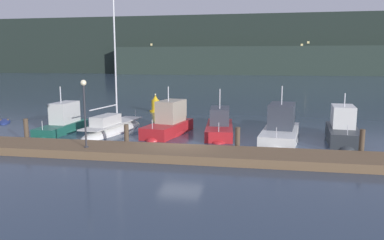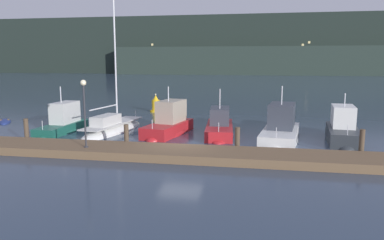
{
  "view_description": "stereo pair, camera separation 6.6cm",
  "coord_description": "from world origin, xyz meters",
  "px_view_note": "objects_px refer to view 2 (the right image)",
  "views": [
    {
      "loc": [
        4.5,
        -20.93,
        5.24
      ],
      "look_at": [
        0.0,
        3.78,
        1.2
      ],
      "focal_mm": 35.0,
      "sensor_mm": 36.0,
      "label": 1
    },
    {
      "loc": [
        4.56,
        -20.91,
        5.24
      ],
      "look_at": [
        0.0,
        3.78,
        1.2
      ],
      "focal_mm": 35.0,
      "sensor_mm": 36.0,
      "label": 2
    }
  ],
  "objects_px": {
    "motorboat_berth_4": "(220,130)",
    "motorboat_berth_5": "(280,134)",
    "motorboat_berth_1": "(63,126)",
    "motorboat_berth_6": "(343,135)",
    "channel_buoy": "(156,105)",
    "rowboat_adrift": "(5,122)",
    "motorboat_berth_3": "(169,128)",
    "sailboat_berth_2": "(113,130)",
    "dock_lamppost": "(84,102)"
  },
  "relations": [
    {
      "from": "motorboat_berth_1",
      "to": "motorboat_berth_4",
      "type": "height_order",
      "value": "motorboat_berth_1"
    },
    {
      "from": "motorboat_berth_3",
      "to": "channel_buoy",
      "type": "height_order",
      "value": "motorboat_berth_3"
    },
    {
      "from": "dock_lamppost",
      "to": "motorboat_berth_5",
      "type": "bearing_deg",
      "value": 29.4
    },
    {
      "from": "channel_buoy",
      "to": "dock_lamppost",
      "type": "relative_size",
      "value": 0.5
    },
    {
      "from": "motorboat_berth_3",
      "to": "rowboat_adrift",
      "type": "bearing_deg",
      "value": 171.08
    },
    {
      "from": "dock_lamppost",
      "to": "rowboat_adrift",
      "type": "distance_m",
      "value": 15.24
    },
    {
      "from": "motorboat_berth_1",
      "to": "rowboat_adrift",
      "type": "height_order",
      "value": "motorboat_berth_1"
    },
    {
      "from": "motorboat_berth_4",
      "to": "channel_buoy",
      "type": "bearing_deg",
      "value": 126.06
    },
    {
      "from": "motorboat_berth_6",
      "to": "rowboat_adrift",
      "type": "bearing_deg",
      "value": 174.38
    },
    {
      "from": "motorboat_berth_3",
      "to": "channel_buoy",
      "type": "distance_m",
      "value": 11.73
    },
    {
      "from": "channel_buoy",
      "to": "rowboat_adrift",
      "type": "height_order",
      "value": "channel_buoy"
    },
    {
      "from": "motorboat_berth_1",
      "to": "motorboat_berth_6",
      "type": "height_order",
      "value": "motorboat_berth_1"
    },
    {
      "from": "motorboat_berth_5",
      "to": "motorboat_berth_6",
      "type": "distance_m",
      "value": 3.99
    },
    {
      "from": "rowboat_adrift",
      "to": "motorboat_berth_1",
      "type": "bearing_deg",
      "value": -22.89
    },
    {
      "from": "motorboat_berth_4",
      "to": "motorboat_berth_5",
      "type": "relative_size",
      "value": 0.91
    },
    {
      "from": "motorboat_berth_5",
      "to": "rowboat_adrift",
      "type": "relative_size",
      "value": 2.63
    },
    {
      "from": "motorboat_berth_6",
      "to": "channel_buoy",
      "type": "distance_m",
      "value": 19.43
    },
    {
      "from": "motorboat_berth_1",
      "to": "motorboat_berth_6",
      "type": "distance_m",
      "value": 19.63
    },
    {
      "from": "motorboat_berth_3",
      "to": "motorboat_berth_6",
      "type": "relative_size",
      "value": 1.03
    },
    {
      "from": "motorboat_berth_3",
      "to": "motorboat_berth_6",
      "type": "bearing_deg",
      "value": -1.38
    },
    {
      "from": "rowboat_adrift",
      "to": "dock_lamppost",
      "type": "bearing_deg",
      "value": -37.36
    },
    {
      "from": "motorboat_berth_5",
      "to": "rowboat_adrift",
      "type": "bearing_deg",
      "value": 172.5
    },
    {
      "from": "sailboat_berth_2",
      "to": "motorboat_berth_3",
      "type": "height_order",
      "value": "sailboat_berth_2"
    },
    {
      "from": "motorboat_berth_3",
      "to": "channel_buoy",
      "type": "bearing_deg",
      "value": 110.41
    },
    {
      "from": "sailboat_berth_2",
      "to": "motorboat_berth_6",
      "type": "xyz_separation_m",
      "value": [
        15.96,
        -0.23,
        0.27
      ]
    },
    {
      "from": "motorboat_berth_4",
      "to": "channel_buoy",
      "type": "relative_size",
      "value": 3.42
    },
    {
      "from": "motorboat_berth_3",
      "to": "motorboat_berth_6",
      "type": "distance_m",
      "value": 11.74
    },
    {
      "from": "sailboat_berth_2",
      "to": "motorboat_berth_6",
      "type": "relative_size",
      "value": 1.99
    },
    {
      "from": "sailboat_berth_2",
      "to": "motorboat_berth_4",
      "type": "relative_size",
      "value": 1.83
    },
    {
      "from": "motorboat_berth_1",
      "to": "channel_buoy",
      "type": "bearing_deg",
      "value": 71.88
    },
    {
      "from": "motorboat_berth_6",
      "to": "dock_lamppost",
      "type": "height_order",
      "value": "dock_lamppost"
    },
    {
      "from": "channel_buoy",
      "to": "rowboat_adrift",
      "type": "xyz_separation_m",
      "value": [
        -10.83,
        -8.65,
        -0.68
      ]
    },
    {
      "from": "motorboat_berth_3",
      "to": "motorboat_berth_4",
      "type": "bearing_deg",
      "value": 6.75
    },
    {
      "from": "sailboat_berth_2",
      "to": "rowboat_adrift",
      "type": "relative_size",
      "value": 4.38
    },
    {
      "from": "motorboat_berth_1",
      "to": "channel_buoy",
      "type": "height_order",
      "value": "motorboat_berth_1"
    },
    {
      "from": "motorboat_berth_4",
      "to": "motorboat_berth_5",
      "type": "xyz_separation_m",
      "value": [
        4.16,
        -1.07,
        0.06
      ]
    },
    {
      "from": "motorboat_berth_1",
      "to": "sailboat_berth_2",
      "type": "height_order",
      "value": "sailboat_berth_2"
    },
    {
      "from": "motorboat_berth_5",
      "to": "motorboat_berth_6",
      "type": "relative_size",
      "value": 1.2
    },
    {
      "from": "channel_buoy",
      "to": "rowboat_adrift",
      "type": "relative_size",
      "value": 0.7
    },
    {
      "from": "dock_lamppost",
      "to": "channel_buoy",
      "type": "bearing_deg",
      "value": 93.41
    },
    {
      "from": "dock_lamppost",
      "to": "rowboat_adrift",
      "type": "xyz_separation_m",
      "value": [
        -11.88,
        9.07,
        -2.96
      ]
    },
    {
      "from": "motorboat_berth_4",
      "to": "motorboat_berth_1",
      "type": "bearing_deg",
      "value": -174.77
    },
    {
      "from": "motorboat_berth_4",
      "to": "rowboat_adrift",
      "type": "relative_size",
      "value": 2.39
    },
    {
      "from": "motorboat_berth_3",
      "to": "channel_buoy",
      "type": "relative_size",
      "value": 3.24
    },
    {
      "from": "motorboat_berth_6",
      "to": "dock_lamppost",
      "type": "relative_size",
      "value": 1.57
    },
    {
      "from": "channel_buoy",
      "to": "motorboat_berth_5",
      "type": "bearing_deg",
      "value": -44.47
    },
    {
      "from": "sailboat_berth_2",
      "to": "motorboat_berth_3",
      "type": "distance_m",
      "value": 4.24
    },
    {
      "from": "sailboat_berth_2",
      "to": "motorboat_berth_5",
      "type": "height_order",
      "value": "sailboat_berth_2"
    },
    {
      "from": "sailboat_berth_2",
      "to": "motorboat_berth_3",
      "type": "bearing_deg",
      "value": 0.76
    },
    {
      "from": "motorboat_berth_4",
      "to": "motorboat_berth_6",
      "type": "xyz_separation_m",
      "value": [
        8.13,
        -0.71,
        0.07
      ]
    }
  ]
}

